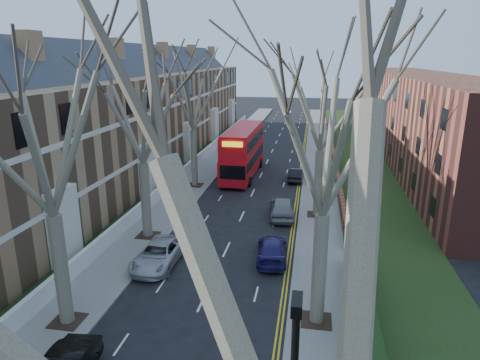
% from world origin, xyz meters
% --- Properties ---
extents(pavement_left, '(3.00, 102.00, 0.12)m').
position_xyz_m(pavement_left, '(-6.00, 39.00, 0.06)').
color(pavement_left, slate).
rests_on(pavement_left, ground).
extents(pavement_right, '(3.00, 102.00, 0.12)m').
position_xyz_m(pavement_right, '(6.00, 39.00, 0.06)').
color(pavement_right, slate).
rests_on(pavement_right, ground).
extents(terrace_left, '(9.70, 78.00, 13.60)m').
position_xyz_m(terrace_left, '(-13.65, 31.00, 5.53)').
color(terrace_left, '#936D4B').
rests_on(terrace_left, ground).
extents(flats_right, '(13.97, 54.00, 10.00)m').
position_xyz_m(flats_right, '(17.46, 43.00, 4.98)').
color(flats_right, brown).
rests_on(flats_right, ground).
extents(front_wall_left, '(0.30, 78.00, 1.00)m').
position_xyz_m(front_wall_left, '(-7.65, 31.00, 0.62)').
color(front_wall_left, white).
rests_on(front_wall_left, ground).
extents(grass_verge_right, '(6.00, 102.00, 0.06)m').
position_xyz_m(grass_verge_right, '(10.50, 39.00, 0.15)').
color(grass_verge_right, '#1E3212').
rests_on(grass_verge_right, ground).
extents(tree_left_mid, '(10.50, 10.50, 14.71)m').
position_xyz_m(tree_left_mid, '(-5.70, 6.00, 9.56)').
color(tree_left_mid, brown).
rests_on(tree_left_mid, ground).
extents(tree_left_far, '(10.15, 10.15, 14.22)m').
position_xyz_m(tree_left_far, '(-5.70, 16.00, 9.24)').
color(tree_left_far, brown).
rests_on(tree_left_far, ground).
extents(tree_left_dist, '(10.50, 10.50, 14.71)m').
position_xyz_m(tree_left_dist, '(-5.70, 28.00, 9.56)').
color(tree_left_dist, brown).
rests_on(tree_left_dist, ground).
extents(tree_right_near, '(10.85, 10.85, 15.20)m').
position_xyz_m(tree_right_near, '(5.70, -6.00, 9.86)').
color(tree_right_near, brown).
rests_on(tree_right_near, ground).
extents(tree_right_mid, '(10.50, 10.50, 14.71)m').
position_xyz_m(tree_right_mid, '(5.70, 8.00, 9.56)').
color(tree_right_mid, brown).
rests_on(tree_right_mid, ground).
extents(tree_right_far, '(10.15, 10.15, 14.22)m').
position_xyz_m(tree_right_far, '(5.70, 22.00, 9.24)').
color(tree_right_far, brown).
rests_on(tree_right_far, ground).
extents(double_decker_bus, '(3.09, 11.70, 4.85)m').
position_xyz_m(double_decker_bus, '(-1.85, 32.73, 2.39)').
color(double_decker_bus, red).
rests_on(double_decker_bus, ground).
extents(car_left_far, '(2.36, 4.93, 1.35)m').
position_xyz_m(car_left_far, '(-3.53, 12.28, 0.68)').
color(car_left_far, '#B0AFB5').
rests_on(car_left_far, ground).
extents(car_right_near, '(2.14, 4.53, 1.28)m').
position_xyz_m(car_right_near, '(3.01, 14.13, 0.64)').
color(car_right_near, navy).
rests_on(car_right_near, ground).
extents(car_right_mid, '(2.32, 4.78, 1.57)m').
position_xyz_m(car_right_mid, '(3.06, 21.37, 0.79)').
color(car_right_mid, gray).
rests_on(car_right_mid, ground).
extents(car_right_far, '(1.54, 3.91, 1.27)m').
position_xyz_m(car_right_far, '(3.70, 31.63, 0.63)').
color(car_right_far, black).
rests_on(car_right_far, ground).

